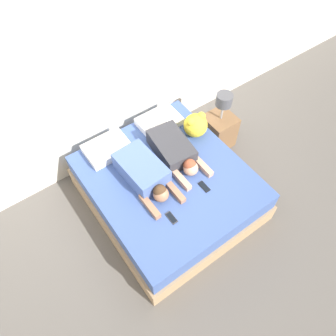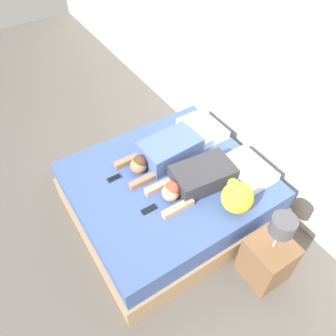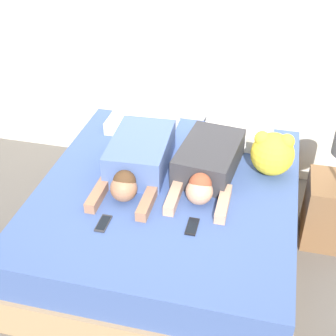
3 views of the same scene
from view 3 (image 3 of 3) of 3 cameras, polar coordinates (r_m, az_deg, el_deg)
name	(u,v)px [view 3 (image 3 of 3)]	position (r m, az deg, el deg)	size (l,w,h in m)	color
ground_plane	(168,245)	(3.59, 0.00, -9.40)	(12.00, 12.00, 0.00)	#5B5651
wall_back	(202,28)	(3.89, 4.17, 16.71)	(12.00, 0.06, 2.60)	silver
bed	(168,217)	(3.40, 0.00, -6.05)	(1.81, 2.00, 0.56)	tan
pillow_head_left	(143,122)	(3.88, -3.07, 5.63)	(0.54, 0.39, 0.10)	white
pillow_head_right	(238,133)	(3.76, 8.55, 4.20)	(0.54, 0.39, 0.10)	white
person_left	(138,159)	(3.30, -3.68, 1.16)	(0.43, 0.92, 0.24)	#4C66A5
person_right	(207,164)	(3.27, 4.83, 0.51)	(0.45, 0.90, 0.21)	#333338
cell_phone_left	(103,223)	(2.94, -7.89, -6.70)	(0.07, 0.16, 0.01)	#2D2D33
cell_phone_right	(192,226)	(2.89, 2.97, -7.13)	(0.07, 0.16, 0.01)	black
plush_toy	(273,153)	(3.35, 12.63, 1.81)	(0.31, 0.31, 0.32)	yellow
nightstand	(334,206)	(3.65, 19.54, -4.36)	(0.40, 0.40, 0.93)	brown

